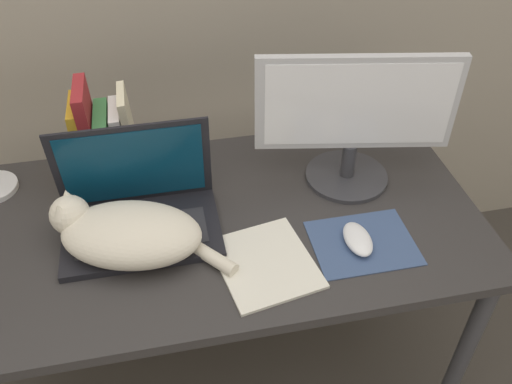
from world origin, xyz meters
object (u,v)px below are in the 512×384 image
cat (126,233)px  computer_mouse (358,239)px  notepad (266,263)px  laptop (139,211)px  book_row (103,137)px  external_monitor (355,118)px

cat → computer_mouse: (0.52, -0.09, -0.04)m
notepad → computer_mouse: bearing=4.4°
laptop → computer_mouse: (0.49, -0.16, -0.03)m
computer_mouse → notepad: size_ratio=0.42×
cat → book_row: 0.32m
computer_mouse → laptop: bearing=161.5°
laptop → book_row: bearing=107.7°
cat → laptop: bearing=68.1°
laptop → notepad: (0.27, -0.18, -0.04)m
book_row → notepad: 0.55m
cat → external_monitor: bearing=14.9°
laptop → computer_mouse: size_ratio=3.31×
cat → book_row: size_ratio=1.56×
computer_mouse → external_monitor: bearing=76.9°
cat → external_monitor: size_ratio=0.83×
cat → book_row: (-0.05, 0.32, 0.05)m
laptop → cat: bearing=-111.9°
external_monitor → book_row: 0.65m
laptop → notepad: laptop is taller
laptop → notepad: 0.33m
computer_mouse → cat: bearing=170.5°
external_monitor → computer_mouse: bearing=-103.1°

